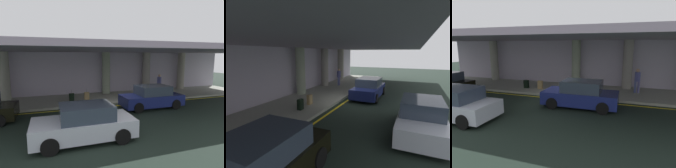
# 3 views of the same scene
# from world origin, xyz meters

# --- Properties ---
(ground_plane) EXTENTS (60.00, 60.00, 0.00)m
(ground_plane) POSITION_xyz_m (0.00, 0.00, 0.00)
(ground_plane) COLOR black
(sidewalk) EXTENTS (26.00, 4.20, 0.15)m
(sidewalk) POSITION_xyz_m (0.00, 3.10, 0.07)
(sidewalk) COLOR gray
(sidewalk) RESTS_ON ground
(lane_stripe_yellow) EXTENTS (26.00, 0.14, 0.01)m
(lane_stripe_yellow) POSITION_xyz_m (0.00, 0.66, 0.00)
(lane_stripe_yellow) COLOR yellow
(lane_stripe_yellow) RESTS_ON ground
(support_column_left_mid) EXTENTS (0.72, 0.72, 3.65)m
(support_column_left_mid) POSITION_xyz_m (0.00, 4.60, 1.97)
(support_column_left_mid) COLOR gray
(support_column_left_mid) RESTS_ON sidewalk
(support_column_center) EXTENTS (0.72, 0.72, 3.65)m
(support_column_center) POSITION_xyz_m (4.00, 4.60, 1.97)
(support_column_center) COLOR gray
(support_column_center) RESTS_ON sidewalk
(support_column_right_mid) EXTENTS (0.72, 0.72, 3.65)m
(support_column_right_mid) POSITION_xyz_m (8.00, 4.60, 1.97)
(support_column_right_mid) COLOR gray
(support_column_right_mid) RESTS_ON sidewalk
(ceiling_overhang) EXTENTS (28.00, 13.20, 0.30)m
(ceiling_overhang) POSITION_xyz_m (0.00, 2.60, 3.95)
(ceiling_overhang) COLOR #9A8BA0
(ceiling_overhang) RESTS_ON support_column_far_left
(terminal_back_wall) EXTENTS (26.00, 0.30, 3.80)m
(terminal_back_wall) POSITION_xyz_m (0.00, 5.35, 1.90)
(terminal_back_wall) COLOR #B6ACC1
(terminal_back_wall) RESTS_ON ground
(car_navy) EXTENTS (4.10, 1.92, 1.50)m
(car_navy) POSITION_xyz_m (1.65, -0.50, 0.71)
(car_navy) COLOR navy
(car_navy) RESTS_ON ground
(car_silver) EXTENTS (4.10, 1.92, 1.50)m
(car_silver) POSITION_xyz_m (-3.52, -4.05, 0.71)
(car_silver) COLOR #B2B9C7
(car_silver) RESTS_ON ground
(car_black) EXTENTS (4.10, 1.92, 1.50)m
(car_black) POSITION_xyz_m (-8.57, -0.40, 0.71)
(car_black) COLOR black
(car_black) RESTS_ON ground
(traveler_with_luggage) EXTENTS (0.38, 0.38, 1.68)m
(traveler_with_luggage) POSITION_xyz_m (4.70, 3.37, 1.11)
(traveler_with_luggage) COLOR #4F5990
(traveler_with_luggage) RESTS_ON sidewalk
(suitcase_upright_primary) EXTENTS (0.36, 0.22, 0.90)m
(suitcase_upright_primary) POSITION_xyz_m (-3.33, 2.26, 0.46)
(suitcase_upright_primary) COLOR black
(suitcase_upright_primary) RESTS_ON sidewalk
(suitcase_upright_secondary) EXTENTS (0.36, 0.22, 0.90)m
(suitcase_upright_secondary) POSITION_xyz_m (-2.20, 2.37, 0.46)
(suitcase_upright_secondary) COLOR olive
(suitcase_upright_secondary) RESTS_ON sidewalk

